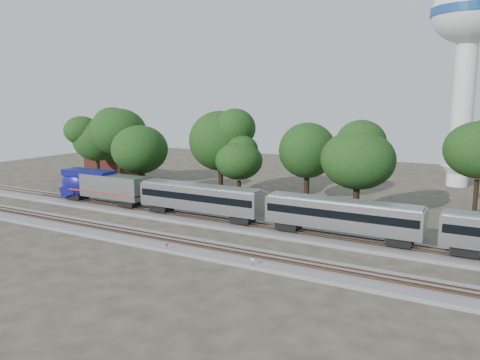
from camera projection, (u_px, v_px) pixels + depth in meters
name	position (u px, v px, depth m)	size (l,w,h in m)	color
ground	(189.00, 235.00, 55.06)	(160.00, 160.00, 0.00)	#383328
track_far	(216.00, 222.00, 60.20)	(160.00, 5.00, 0.73)	slate
track_near	(168.00, 242.00, 51.58)	(160.00, 5.00, 0.73)	slate
train	(434.00, 225.00, 47.23)	(109.76, 3.13, 4.62)	#B0B3B8
switch_stand_red	(167.00, 247.00, 48.79)	(0.30, 0.11, 0.96)	#512D19
switch_stand_white	(253.00, 262.00, 43.90)	(0.34, 0.14, 1.10)	#512D19
switch_lever	(203.00, 256.00, 47.42)	(0.50, 0.30, 0.30)	#512D19
water_tower	(469.00, 35.00, 81.98)	(13.14, 13.14, 36.36)	silver
brick_building	(114.00, 165.00, 95.21)	(11.38, 8.74, 5.03)	maroon
tree_0	(97.00, 140.00, 85.20)	(8.64, 8.64, 12.17)	black
tree_1	(118.00, 132.00, 83.22)	(10.24, 10.24, 14.44)	black
tree_2	(140.00, 150.00, 75.39)	(7.93, 7.93, 11.17)	black
tree_3	(220.00, 141.00, 75.15)	(9.37, 9.37, 13.20)	black
tree_4	(239.00, 161.00, 70.12)	(6.80, 6.80, 9.59)	black
tree_5	(307.00, 150.00, 71.91)	(8.17, 8.17, 11.52)	black
tree_6	(358.00, 160.00, 60.45)	(8.21, 8.21, 11.57)	black
tree_7	(480.00, 150.00, 63.86)	(9.11, 9.11, 12.84)	black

